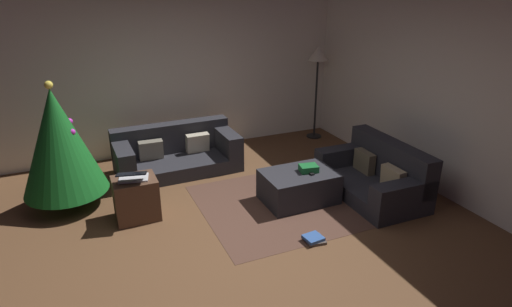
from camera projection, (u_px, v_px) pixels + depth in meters
ground_plane at (231, 241)px, 4.91m from camera, size 6.40×6.40×0.00m
rear_partition at (163, 76)px, 7.09m from camera, size 6.40×0.12×2.60m
corner_partition at (454, 102)px, 5.59m from camera, size 0.12×6.40×2.60m
couch_left at (176, 153)px, 6.69m from camera, size 1.87×0.94×0.68m
couch_right at (377, 175)px, 5.90m from camera, size 0.90×1.56×0.74m
ottoman at (299, 186)px, 5.74m from camera, size 0.95×0.67×0.41m
gift_box at (309, 168)px, 5.68m from camera, size 0.26×0.22×0.09m
tv_remote at (310, 173)px, 5.63m from camera, size 0.06×0.16×0.02m
christmas_tree at (59, 142)px, 5.36m from camera, size 1.05×1.05×1.67m
side_table at (136, 198)px, 5.30m from camera, size 0.52×0.44×0.53m
laptop at (133, 177)px, 5.13m from camera, size 0.42×0.45×0.17m
book_stack at (314, 239)px, 4.89m from camera, size 0.25×0.25×0.07m
corner_lamp at (318, 61)px, 7.65m from camera, size 0.36×0.36×1.69m
area_rug at (298, 200)px, 5.82m from camera, size 2.60×2.00×0.01m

